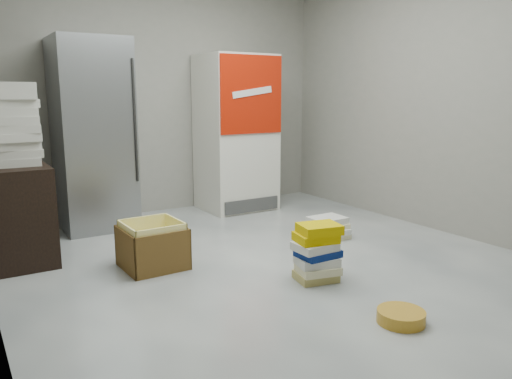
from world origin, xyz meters
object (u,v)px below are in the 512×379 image
Objects in this scene: steel_fridge at (93,135)px; cardboard_box at (153,248)px; wood_shelf at (17,214)px; coke_cooler at (236,133)px; phonebook_stack_main at (317,252)px.

steel_fridge reaches higher than cardboard_box.
steel_fridge is 2.37× the size of wood_shelf.
steel_fridge is at bearing 179.82° from coke_cooler.
steel_fridge is 1.65m from coke_cooler.
wood_shelf is (-0.83, -0.73, -0.55)m from steel_fridge.
coke_cooler is 2.63m from wood_shelf.
steel_fridge reaches higher than coke_cooler.
cardboard_box is at bearing -88.07° from steel_fridge.
cardboard_box is at bearing -137.60° from coke_cooler.
wood_shelf is 1.86× the size of phonebook_stack_main.
coke_cooler is 2.25× the size of wood_shelf.
steel_fridge is at bearing 119.22° from phonebook_stack_main.
steel_fridge is 2.68m from phonebook_stack_main.
wood_shelf is 1.17m from cardboard_box.
cardboard_box is at bearing -39.96° from wood_shelf.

